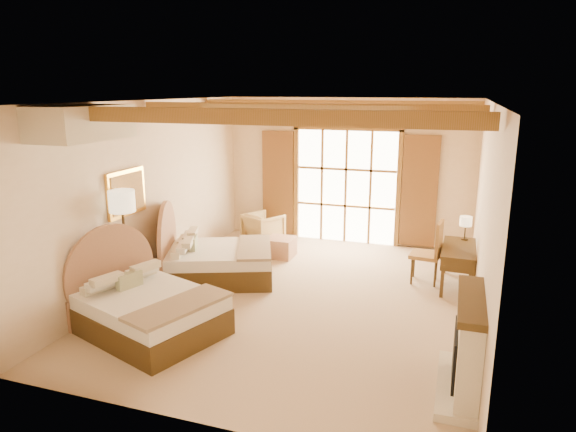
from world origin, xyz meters
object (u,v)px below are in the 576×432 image
at_px(armchair, 263,228).
at_px(desk, 458,265).
at_px(bed_near, 141,306).
at_px(bed_far, 212,258).
at_px(nightstand, 133,284).

distance_m(armchair, desk, 4.38).
bearing_deg(bed_near, desk, 57.25).
bearing_deg(bed_far, armchair, 65.98).
bearing_deg(nightstand, bed_far, 70.39).
xyz_separation_m(bed_near, bed_far, (-0.03, 2.26, 0.00)).
distance_m(bed_far, desk, 4.40).
bearing_deg(armchair, nightstand, 106.37).
distance_m(bed_near, nightstand, 1.12).
height_order(armchair, desk, desk).
distance_m(bed_far, armchair, 2.34).
height_order(bed_far, nightstand, bed_far).
height_order(bed_far, desk, bed_far).
bearing_deg(nightstand, bed_near, -42.56).
bearing_deg(desk, nightstand, -152.87).
distance_m(bed_near, bed_far, 2.26).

